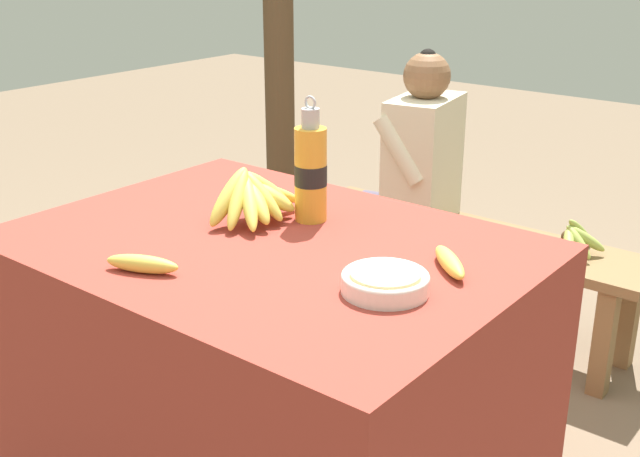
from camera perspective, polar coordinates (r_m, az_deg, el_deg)
name	(u,v)px	position (r m, az deg, el deg)	size (l,w,h in m)	color
market_counter	(273,391)	(2.01, -3.39, -11.48)	(1.17, 0.86, 0.80)	maroon
banana_bunch_ripe	(255,195)	(1.94, -4.66, 2.38)	(0.17, 0.30, 0.14)	#4C381E
serving_bowl	(385,281)	(1.57, 4.66, -3.74)	(0.17, 0.17, 0.04)	white
water_bottle	(311,172)	(1.92, -0.67, 4.05)	(0.08, 0.08, 0.31)	gold
loose_banana_front	(142,264)	(1.69, -12.53, -2.47)	(0.16, 0.10, 0.04)	#E0C64C
loose_banana_side	(450,262)	(1.68, 9.20, -2.38)	(0.15, 0.14, 0.04)	#E0C64C
wooden_bench	(469,248)	(3.05, 10.54, -1.39)	(1.35, 0.32, 0.42)	brown
seated_vendor	(411,171)	(3.04, 6.46, 4.11)	(0.44, 0.42, 1.07)	#564C60
banana_bunch_green	(577,239)	(2.85, 17.81, -0.69)	(0.15, 0.27, 0.13)	#4C381E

